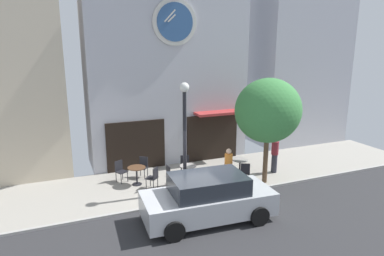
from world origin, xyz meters
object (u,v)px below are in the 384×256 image
cafe_table_center_right (137,172)px  cafe_chair_under_awning (170,174)px  cafe_table_leftmost (240,164)px  parked_car_silver (208,198)px  cafe_chair_left_end (245,171)px  cafe_table_center_left (188,170)px  cafe_chair_facing_street (154,176)px  pedestrian_orange (228,168)px  cafe_chair_near_tree (120,169)px  street_lamp (185,138)px  cafe_chair_mid_row (185,164)px  pedestrian_maroon (275,154)px  cafe_chair_by_entrance (143,165)px  street_tree (268,111)px

cafe_table_center_right → cafe_chair_under_awning: size_ratio=0.85×
cafe_table_leftmost → parked_car_silver: bearing=-134.4°
cafe_chair_left_end → cafe_chair_under_awning: bearing=164.1°
cafe_table_center_left → cafe_chair_under_awning: 0.83m
cafe_chair_facing_street → pedestrian_orange: (2.81, -1.06, 0.33)m
cafe_chair_near_tree → cafe_chair_facing_street: 1.69m
cafe_table_center_right → cafe_chair_left_end: (4.24, -1.57, -0.02)m
cafe_chair_near_tree → pedestrian_orange: pedestrian_orange is taller
street_lamp → cafe_table_center_right: 2.70m
street_lamp → cafe_chair_near_tree: (-2.15, 2.05, -1.67)m
pedestrian_orange → parked_car_silver: bearing=-132.2°
street_lamp → cafe_chair_left_end: bearing=-2.8°
cafe_chair_left_end → parked_car_silver: size_ratio=0.20×
cafe_chair_mid_row → cafe_chair_under_awning: bearing=-137.0°
cafe_table_leftmost → cafe_chair_mid_row: bearing=156.1°
cafe_chair_facing_street → pedestrian_maroon: bearing=-2.9°
street_lamp → cafe_chair_by_entrance: 2.96m
cafe_chair_mid_row → pedestrian_orange: pedestrian_orange is taller
cafe_chair_under_awning → cafe_chair_by_entrance: same height
cafe_chair_facing_street → pedestrian_maroon: 5.61m
cafe_table_center_right → pedestrian_maroon: pedestrian_maroon is taller
street_tree → street_lamp: bearing=174.1°
cafe_chair_under_awning → pedestrian_maroon: pedestrian_maroon is taller
cafe_table_center_right → cafe_chair_by_entrance: bearing=58.4°
cafe_chair_facing_street → cafe_chair_mid_row: 1.91m
cafe_table_leftmost → cafe_chair_facing_street: bearing=178.6°
cafe_table_center_right → pedestrian_maroon: size_ratio=0.46×
cafe_chair_facing_street → parked_car_silver: 3.25m
cafe_chair_left_end → pedestrian_orange: 0.97m
cafe_table_center_left → cafe_table_leftmost: cafe_table_leftmost is taller
cafe_chair_by_entrance → cafe_chair_facing_street: size_ratio=1.00×
cafe_chair_near_tree → cafe_chair_facing_street: (1.09, -1.29, 0.00)m
cafe_table_leftmost → cafe_chair_facing_street: 3.91m
cafe_chair_left_end → pedestrian_orange: pedestrian_orange is taller
cafe_chair_left_end → parked_car_silver: 3.52m
cafe_chair_under_awning → parked_car_silver: parked_car_silver is taller
cafe_table_center_right → cafe_chair_near_tree: 0.83m
cafe_chair_under_awning → street_tree: bearing=-15.8°
cafe_chair_by_entrance → cafe_chair_mid_row: bearing=-16.6°
cafe_chair_under_awning → cafe_chair_facing_street: same height
pedestrian_maroon → parked_car_silver: bearing=-148.8°
cafe_chair_by_entrance → cafe_chair_left_end: bearing=-31.4°
cafe_chair_by_entrance → cafe_chair_under_awning: bearing=-61.7°
cafe_table_center_left → cafe_chair_under_awning: bearing=-170.6°
cafe_chair_facing_street → cafe_table_center_right: bearing=127.8°
cafe_table_center_right → parked_car_silver: (1.50, -3.77, 0.21)m
cafe_chair_near_tree → cafe_chair_by_entrance: (1.02, 0.13, 0.00)m
cafe_table_leftmost → cafe_chair_facing_street: size_ratio=0.85×
cafe_chair_near_tree → cafe_table_center_left: bearing=-24.3°
cafe_table_center_left → cafe_chair_by_entrance: size_ratio=0.83×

